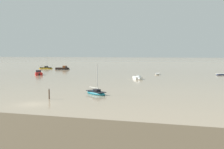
{
  "coord_description": "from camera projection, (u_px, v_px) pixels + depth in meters",
  "views": [
    {
      "loc": [
        21.07,
        -33.65,
        6.92
      ],
      "look_at": [
        -2.86,
        47.44,
        0.53
      ],
      "focal_mm": 45.92,
      "sensor_mm": 36.0,
      "label": 1
    }
  ],
  "objects": [
    {
      "name": "motorboat_moored_3",
      "position": [
        64.0,
        69.0,
        119.53
      ],
      "size": [
        6.38,
        2.39,
        2.38
      ],
      "rotation": [
        0.0,
        0.0,
        6.26
      ],
      "color": "black",
      "rests_on": "ground"
    },
    {
      "name": "sailboat_moored_2",
      "position": [
        46.0,
        68.0,
        124.27
      ],
      "size": [
        6.44,
        3.07,
        6.94
      ],
      "rotation": [
        0.0,
        0.0,
        0.19
      ],
      "color": "gold",
      "rests_on": "ground"
    },
    {
      "name": "ground_plane",
      "position": [
        33.0,
        104.0,
        38.65
      ],
      "size": [
        800.0,
        800.0,
        0.0
      ],
      "primitive_type": "plane",
      "color": "tan"
    },
    {
      "name": "motorboat_moored_4",
      "position": [
        138.0,
        78.0,
        75.37
      ],
      "size": [
        3.64,
        5.37,
        1.75
      ],
      "rotation": [
        0.0,
        0.0,
        5.12
      ],
      "color": "white",
      "rests_on": "ground"
    },
    {
      "name": "mooring_post_left",
      "position": [
        49.0,
        94.0,
        43.02
      ],
      "size": [
        0.22,
        0.22,
        1.72
      ],
      "color": "#4E3323",
      "rests_on": "ground"
    },
    {
      "name": "rowboat_moored_0",
      "position": [
        157.0,
        74.0,
        90.99
      ],
      "size": [
        1.28,
        3.69,
        0.58
      ],
      "rotation": [
        0.0,
        0.0,
        1.58
      ],
      "color": "white",
      "rests_on": "ground"
    },
    {
      "name": "sailboat_moored_0",
      "position": [
        96.0,
        93.0,
        47.87
      ],
      "size": [
        4.8,
        4.02,
        5.41
      ],
      "rotation": [
        0.0,
        0.0,
        5.66
      ],
      "color": "#197084",
      "rests_on": "ground"
    },
    {
      "name": "rowboat_moored_1",
      "position": [
        222.0,
        75.0,
        89.32
      ],
      "size": [
        3.95,
        3.24,
        0.61
      ],
      "rotation": [
        0.0,
        0.0,
        0.59
      ],
      "color": "navy",
      "rests_on": "ground"
    },
    {
      "name": "motorboat_moored_0",
      "position": [
        38.0,
        74.0,
        90.94
      ],
      "size": [
        4.95,
        5.88,
        2.2
      ],
      "rotation": [
        0.0,
        0.0,
        2.18
      ],
      "color": "red",
      "rests_on": "ground"
    }
  ]
}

